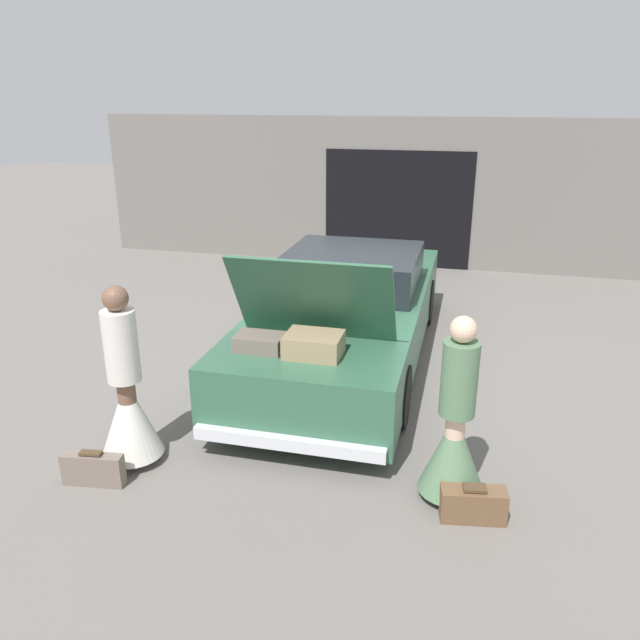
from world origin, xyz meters
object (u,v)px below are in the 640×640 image
at_px(suitcase_beside_left_person, 93,469).
at_px(person_right, 454,436).
at_px(person_left, 128,401).
at_px(suitcase_beside_right_person, 473,504).
at_px(car, 347,313).

bearing_deg(suitcase_beside_left_person, person_right, 10.68).
distance_m(person_right, suitcase_beside_left_person, 3.09).
height_order(person_left, suitcase_beside_left_person, person_left).
bearing_deg(suitcase_beside_right_person, suitcase_beside_left_person, -174.55).
height_order(person_left, person_right, person_left).
relative_size(person_left, suitcase_beside_left_person, 3.08).
xyz_separation_m(person_left, suitcase_beside_left_person, (-0.14, -0.42, -0.46)).
relative_size(car, suitcase_beside_right_person, 9.68).
bearing_deg(suitcase_beside_left_person, suitcase_beside_right_person, 5.45).
height_order(person_right, suitcase_beside_left_person, person_right).
relative_size(person_left, person_right, 1.05).
relative_size(suitcase_beside_left_person, suitcase_beside_right_person, 1.02).
xyz_separation_m(car, person_left, (-1.43, -2.79, -0.00)).
xyz_separation_m(car, suitcase_beside_left_person, (-1.57, -3.21, -0.47)).
bearing_deg(person_left, person_right, 84.85).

